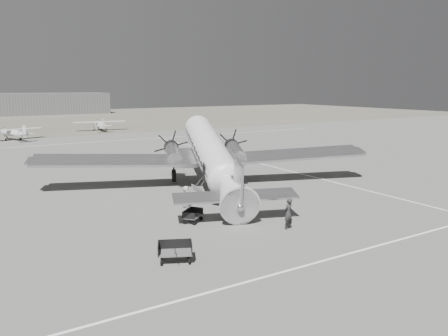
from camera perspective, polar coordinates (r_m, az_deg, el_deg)
ground at (r=34.63m, az=-1.17°, el=-3.78°), size 260.00×260.00×0.00m
taxi_line_near at (r=24.13m, az=16.06°, el=-10.69°), size 60.00×0.15×0.01m
taxi_line_right at (r=41.80m, az=13.22°, el=-1.56°), size 0.15×80.00×0.01m
taxi_line_horizon at (r=71.57m, az=-17.48°, el=3.20°), size 90.00×0.15×0.01m
grass_infield at (r=125.47m, az=-23.62°, el=5.78°), size 260.00×90.00×0.01m
hangar_main at (r=150.72m, az=-23.15°, el=7.73°), size 42.00×14.00×6.60m
dc3_airliner at (r=36.39m, az=-1.64°, el=1.49°), size 35.05×29.49×5.69m
light_plane_left at (r=78.68m, az=-25.80°, el=4.01°), size 11.98×10.85×2.05m
light_plane_right at (r=89.85m, az=-15.88°, el=5.37°), size 11.08×9.41×2.11m
baggage_cart_near at (r=28.26m, az=-4.10°, el=-6.26°), size 1.81×1.74×0.84m
baggage_cart_far at (r=22.19m, az=-6.41°, el=-10.86°), size 2.15×1.88×1.01m
ground_crew at (r=27.05m, az=8.38°, el=-5.90°), size 0.80×0.62×1.94m
ramp_agent at (r=30.37m, az=-4.70°, el=-4.35°), size 0.80×0.91×1.56m
passenger at (r=31.56m, az=-4.98°, el=-3.76°), size 0.78×0.91×1.58m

